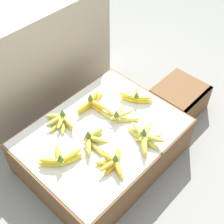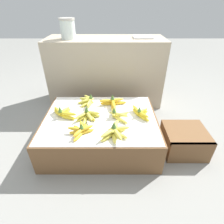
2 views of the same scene
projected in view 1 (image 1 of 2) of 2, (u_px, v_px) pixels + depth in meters
name	position (u px, v px, depth m)	size (l,w,h in m)	color
ground_plane	(103.00, 157.00, 2.05)	(10.00, 10.00, 0.00)	gray
display_platform	(102.00, 145.00, 1.95)	(0.94, 0.72, 0.27)	brown
back_vendor_table	(22.00, 59.00, 2.16)	(1.29, 0.47, 0.75)	tan
wooden_crate	(179.00, 99.00, 2.28)	(0.34, 0.32, 0.20)	brown
banana_bunch_front_midleft	(113.00, 162.00, 1.67)	(0.20, 0.21, 0.10)	gold
banana_bunch_front_midright	(145.00, 137.00, 1.78)	(0.22, 0.24, 0.11)	#DBCC4C
banana_bunch_middle_left	(60.00, 158.00, 1.68)	(0.23, 0.17, 0.11)	yellow
banana_bunch_middle_midleft	(93.00, 141.00, 1.76)	(0.20, 0.17, 0.10)	gold
banana_bunch_middle_midright	(118.00, 115.00, 1.90)	(0.18, 0.25, 0.10)	#DBCC4C
banana_bunch_middle_right	(136.00, 97.00, 2.00)	(0.15, 0.21, 0.10)	yellow
banana_bunch_back_midleft	(61.00, 121.00, 1.87)	(0.16, 0.23, 0.10)	gold
banana_bunch_back_midright	(92.00, 103.00, 1.96)	(0.25, 0.17, 0.11)	gold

